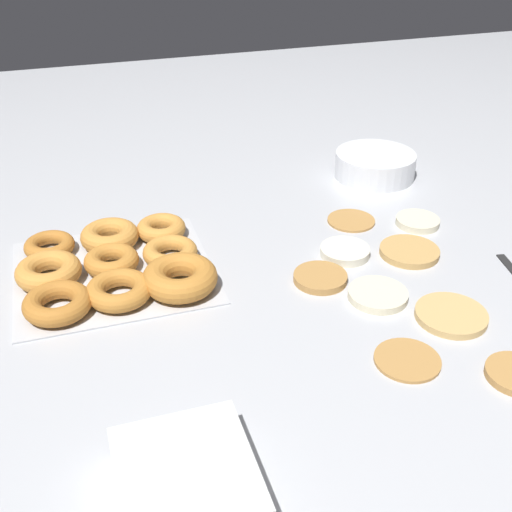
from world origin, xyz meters
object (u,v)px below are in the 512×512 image
(pancake_3, at_px, (351,220))
(pancake_8, at_px, (418,221))
(donut_tray, at_px, (116,266))
(container_stack, at_px, (187,482))
(batter_bowl, at_px, (375,165))
(pancake_0, at_px, (451,315))
(pancake_7, at_px, (318,278))
(pancake_2, at_px, (408,359))
(pancake_6, at_px, (378,295))
(pancake_1, at_px, (409,251))
(pancake_4, at_px, (345,252))

(pancake_3, xyz_separation_m, pancake_8, (0.05, 0.11, 0.00))
(donut_tray, bearing_deg, pancake_3, 96.86)
(pancake_8, height_order, container_stack, container_stack)
(batter_bowl, bearing_deg, pancake_8, -5.48)
(pancake_0, height_order, pancake_7, pancake_7)
(pancake_2, xyz_separation_m, donut_tray, (-0.34, -0.35, 0.01))
(pancake_3, relative_size, pancake_6, 0.96)
(pancake_0, distance_m, pancake_1, 0.19)
(pancake_0, xyz_separation_m, pancake_7, (-0.15, -0.15, 0.00))
(pancake_1, height_order, pancake_4, pancake_4)
(pancake_1, relative_size, pancake_8, 1.27)
(pancake_6, bearing_deg, pancake_7, -135.86)
(pancake_7, distance_m, container_stack, 0.45)
(pancake_2, height_order, pancake_6, pancake_6)
(pancake_8, bearing_deg, pancake_2, -31.76)
(batter_bowl, bearing_deg, pancake_6, -25.95)
(pancake_0, bearing_deg, container_stack, -66.67)
(batter_bowl, bearing_deg, pancake_2, -22.42)
(pancake_4, distance_m, batter_bowl, 0.35)
(pancake_3, distance_m, pancake_7, 0.22)
(pancake_2, bearing_deg, pancake_8, 148.24)
(pancake_1, height_order, pancake_8, pancake_8)
(pancake_7, distance_m, pancake_8, 0.28)
(pancake_0, height_order, pancake_2, pancake_0)
(donut_tray, bearing_deg, pancake_6, 63.51)
(pancake_4, bearing_deg, pancake_7, -50.98)
(donut_tray, bearing_deg, pancake_1, 80.04)
(pancake_6, bearing_deg, donut_tray, -116.49)
(pancake_7, height_order, donut_tray, donut_tray)
(pancake_2, distance_m, pancake_8, 0.40)
(pancake_1, bearing_deg, container_stack, -51.83)
(pancake_0, relative_size, pancake_7, 1.22)
(pancake_3, distance_m, pancake_6, 0.25)
(pancake_6, distance_m, batter_bowl, 0.46)
(pancake_4, bearing_deg, donut_tray, -98.18)
(pancake_3, bearing_deg, pancake_1, 17.86)
(pancake_4, distance_m, donut_tray, 0.39)
(batter_bowl, bearing_deg, pancake_4, -34.98)
(pancake_2, height_order, pancake_8, pancake_8)
(pancake_0, relative_size, pancake_6, 1.15)
(pancake_8, relative_size, donut_tray, 0.25)
(pancake_8, relative_size, batter_bowl, 0.47)
(pancake_3, xyz_separation_m, donut_tray, (0.05, -0.45, 0.01))
(pancake_1, xyz_separation_m, container_stack, (0.37, -0.47, 0.02))
(pancake_2, height_order, pancake_4, pancake_4)
(pancake_1, distance_m, pancake_3, 0.15)
(pancake_6, height_order, batter_bowl, batter_bowl)
(pancake_1, relative_size, batter_bowl, 0.60)
(donut_tray, bearing_deg, pancake_2, 46.07)
(pancake_2, bearing_deg, pancake_6, 168.52)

